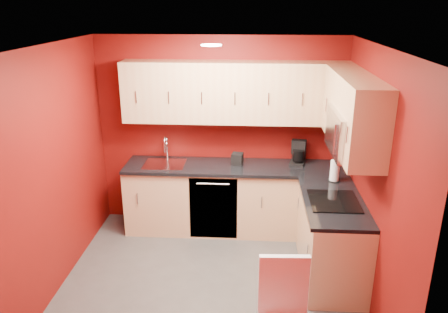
# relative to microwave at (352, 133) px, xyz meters

# --- Properties ---
(floor) EXTENTS (3.20, 3.20, 0.00)m
(floor) POSITION_rel_microwave_xyz_m (-1.39, -0.20, -1.66)
(floor) COLOR #454340
(floor) RESTS_ON ground
(ceiling) EXTENTS (3.20, 3.20, 0.00)m
(ceiling) POSITION_rel_microwave_xyz_m (-1.39, -0.20, 0.84)
(ceiling) COLOR white
(ceiling) RESTS_ON wall_back
(wall_back) EXTENTS (3.20, 0.00, 3.20)m
(wall_back) POSITION_rel_microwave_xyz_m (-1.39, 1.30, -0.41)
(wall_back) COLOR #630C09
(wall_back) RESTS_ON floor
(wall_front) EXTENTS (3.20, 0.00, 3.20)m
(wall_front) POSITION_rel_microwave_xyz_m (-1.39, -1.70, -0.41)
(wall_front) COLOR #630C09
(wall_front) RESTS_ON floor
(wall_left) EXTENTS (0.00, 3.00, 3.00)m
(wall_left) POSITION_rel_microwave_xyz_m (-2.99, -0.20, -0.41)
(wall_left) COLOR #630C09
(wall_left) RESTS_ON floor
(wall_right) EXTENTS (0.00, 3.00, 3.00)m
(wall_right) POSITION_rel_microwave_xyz_m (0.21, -0.20, -0.41)
(wall_right) COLOR #630C09
(wall_right) RESTS_ON floor
(base_cabinets_back) EXTENTS (2.80, 0.60, 0.87)m
(base_cabinets_back) POSITION_rel_microwave_xyz_m (-1.19, 1.00, -1.22)
(base_cabinets_back) COLOR tan
(base_cabinets_back) RESTS_ON floor
(base_cabinets_right) EXTENTS (0.60, 1.30, 0.87)m
(base_cabinets_right) POSITION_rel_microwave_xyz_m (-0.09, 0.05, -1.22)
(base_cabinets_right) COLOR tan
(base_cabinets_right) RESTS_ON floor
(countertop_back) EXTENTS (2.80, 0.63, 0.04)m
(countertop_back) POSITION_rel_microwave_xyz_m (-1.19, 0.99, -0.77)
(countertop_back) COLOR black
(countertop_back) RESTS_ON base_cabinets_back
(countertop_right) EXTENTS (0.63, 1.27, 0.04)m
(countertop_right) POSITION_rel_microwave_xyz_m (-0.11, 0.04, -0.77)
(countertop_right) COLOR black
(countertop_right) RESTS_ON base_cabinets_right
(upper_cabinets_back) EXTENTS (2.80, 0.35, 0.75)m
(upper_cabinets_back) POSITION_rel_microwave_xyz_m (-1.19, 1.13, 0.17)
(upper_cabinets_back) COLOR tan
(upper_cabinets_back) RESTS_ON wall_back
(upper_cabinets_right) EXTENTS (0.35, 1.55, 0.75)m
(upper_cabinets_right) POSITION_rel_microwave_xyz_m (0.03, 0.24, 0.23)
(upper_cabinets_right) COLOR tan
(upper_cabinets_right) RESTS_ON wall_right
(microwave) EXTENTS (0.42, 0.76, 0.42)m
(microwave) POSITION_rel_microwave_xyz_m (0.00, 0.00, 0.00)
(microwave) COLOR silver
(microwave) RESTS_ON upper_cabinets_right
(cooktop) EXTENTS (0.50, 0.55, 0.01)m
(cooktop) POSITION_rel_microwave_xyz_m (-0.11, 0.00, -0.74)
(cooktop) COLOR black
(cooktop) RESTS_ON countertop_right
(sink) EXTENTS (0.52, 0.42, 0.35)m
(sink) POSITION_rel_microwave_xyz_m (-2.09, 1.00, -0.72)
(sink) COLOR silver
(sink) RESTS_ON countertop_back
(dishwasher_front) EXTENTS (0.60, 0.02, 0.82)m
(dishwasher_front) POSITION_rel_microwave_xyz_m (-1.44, 0.71, -1.22)
(dishwasher_front) COLOR black
(dishwasher_front) RESTS_ON base_cabinets_back
(downlight) EXTENTS (0.20, 0.20, 0.01)m
(downlight) POSITION_rel_microwave_xyz_m (-1.39, 0.10, 0.82)
(downlight) COLOR white
(downlight) RESTS_ON ceiling
(coffee_maker) EXTENTS (0.23, 0.28, 0.30)m
(coffee_maker) POSITION_rel_microwave_xyz_m (-0.39, 1.11, -0.60)
(coffee_maker) COLOR black
(coffee_maker) RESTS_ON countertop_back
(napkin_holder) EXTENTS (0.16, 0.16, 0.15)m
(napkin_holder) POSITION_rel_microwave_xyz_m (-1.16, 1.04, -0.68)
(napkin_holder) COLOR black
(napkin_holder) RESTS_ON countertop_back
(paper_towel) EXTENTS (0.17, 0.17, 0.25)m
(paper_towel) POSITION_rel_microwave_xyz_m (-0.02, 0.57, -0.63)
(paper_towel) COLOR white
(paper_towel) RESTS_ON countertop_right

